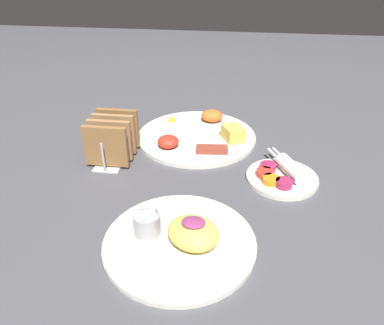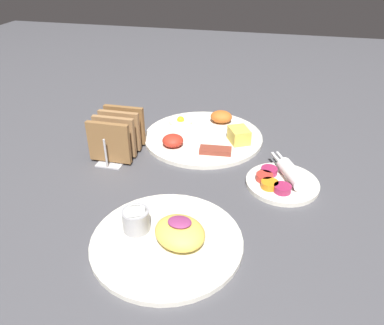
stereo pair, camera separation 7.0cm
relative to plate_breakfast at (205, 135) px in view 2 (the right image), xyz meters
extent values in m
plane|color=#47474C|center=(0.02, -0.21, -0.01)|extent=(3.00, 3.00, 0.00)
cylinder|color=silver|center=(0.00, 0.00, -0.01)|extent=(0.31, 0.31, 0.01)
cube|color=#E5C64C|center=(0.09, -0.02, 0.02)|extent=(0.06, 0.07, 0.04)
ellipsoid|color=#C66023|center=(0.03, 0.09, 0.02)|extent=(0.06, 0.05, 0.03)
cylinder|color=#F4EACC|center=(-0.08, 0.06, 0.00)|extent=(0.06, 0.06, 0.01)
sphere|color=yellow|center=(-0.08, 0.06, 0.01)|extent=(0.02, 0.02, 0.02)
ellipsoid|color=red|center=(-0.07, -0.07, 0.01)|extent=(0.05, 0.05, 0.03)
cube|color=brown|center=(0.04, -0.08, 0.01)|extent=(0.08, 0.04, 0.01)
cylinder|color=silver|center=(0.20, -0.17, -0.01)|extent=(0.15, 0.15, 0.01)
cylinder|color=#99234C|center=(0.17, -0.15, 0.01)|extent=(0.04, 0.04, 0.01)
cylinder|color=red|center=(0.16, -0.18, 0.01)|extent=(0.04, 0.04, 0.01)
cylinder|color=orange|center=(0.18, -0.20, 0.01)|extent=(0.04, 0.04, 0.01)
cylinder|color=#99234C|center=(0.20, -0.21, 0.01)|extent=(0.04, 0.04, 0.01)
cylinder|color=white|center=(0.22, -0.16, 0.02)|extent=(0.07, 0.09, 0.03)
cube|color=silver|center=(0.19, -0.11, 0.02)|extent=(0.03, 0.05, 0.00)
cube|color=silver|center=(0.20, -0.10, 0.02)|extent=(0.03, 0.05, 0.00)
cylinder|color=silver|center=(0.01, -0.40, -0.01)|extent=(0.26, 0.26, 0.01)
ellipsoid|color=#EAC651|center=(0.04, -0.40, 0.02)|extent=(0.12, 0.12, 0.04)
ellipsoid|color=#8C3366|center=(0.04, -0.40, 0.04)|extent=(0.04, 0.03, 0.01)
cylinder|color=#99999E|center=(-0.04, -0.39, 0.02)|extent=(0.05, 0.05, 0.04)
cylinder|color=white|center=(-0.04, -0.39, 0.04)|extent=(0.04, 0.04, 0.01)
cube|color=#B7B7BC|center=(-0.19, -0.12, -0.01)|extent=(0.06, 0.15, 0.01)
cube|color=brown|center=(-0.19, -0.17, 0.04)|extent=(0.10, 0.01, 0.10)
cube|color=#966D44|center=(-0.19, -0.14, 0.04)|extent=(0.10, 0.01, 0.10)
cube|color=olive|center=(-0.19, -0.11, 0.04)|extent=(0.10, 0.01, 0.10)
cube|color=brown|center=(-0.19, -0.07, 0.04)|extent=(0.10, 0.01, 0.10)
cylinder|color=#B7B7BC|center=(-0.19, -0.19, 0.03)|extent=(0.01, 0.00, 0.07)
cylinder|color=#B7B7BC|center=(-0.19, -0.05, 0.03)|extent=(0.01, 0.01, 0.07)
camera|label=1|loc=(0.10, -0.87, 0.45)|focal=35.00mm
camera|label=2|loc=(0.17, -0.86, 0.45)|focal=35.00mm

